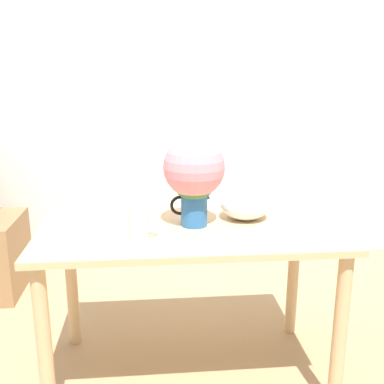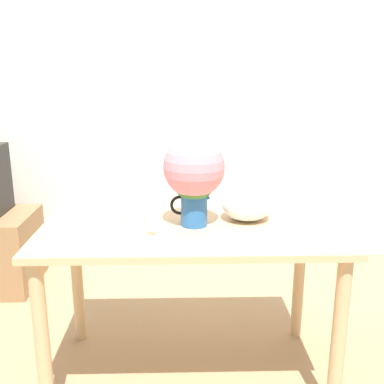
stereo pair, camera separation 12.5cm
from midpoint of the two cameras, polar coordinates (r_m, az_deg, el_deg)
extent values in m
cube|color=silver|center=(3.38, -7.49, 12.63)|extent=(8.00, 0.05, 2.60)
cube|color=tan|center=(2.02, -2.07, -4.51)|extent=(1.32, 0.74, 0.03)
cylinder|color=tan|center=(1.98, -20.02, -18.44)|extent=(0.06, 0.06, 0.74)
cylinder|color=tan|center=(2.04, 16.51, -17.04)|extent=(0.06, 0.06, 0.74)
cylinder|color=tan|center=(2.51, -16.47, -10.69)|extent=(0.06, 0.06, 0.74)
cylinder|color=tan|center=(2.55, 11.37, -9.84)|extent=(0.06, 0.06, 0.74)
cylinder|color=#235B9E|center=(1.98, -1.54, -1.91)|extent=(0.12, 0.12, 0.17)
cone|color=#235B9E|center=(1.97, -0.10, -0.21)|extent=(0.04, 0.04, 0.04)
torus|color=black|center=(1.97, -3.33, -1.72)|extent=(0.09, 0.01, 0.09)
sphere|color=#3D7033|center=(1.94, -1.57, 1.81)|extent=(0.20, 0.20, 0.20)
sphere|color=pink|center=(1.93, -1.58, 3.17)|extent=(0.27, 0.27, 0.27)
cylinder|color=silver|center=(1.86, -8.62, -4.15)|extent=(0.08, 0.08, 0.11)
torus|color=silver|center=(1.86, -7.31, -4.12)|extent=(0.07, 0.01, 0.07)
ellipsoid|color=white|center=(2.08, 5.07, -1.52)|extent=(0.23, 0.23, 0.14)
camera|label=1|loc=(0.06, -91.82, -0.48)|focal=42.00mm
camera|label=2|loc=(0.06, 88.18, 0.48)|focal=42.00mm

